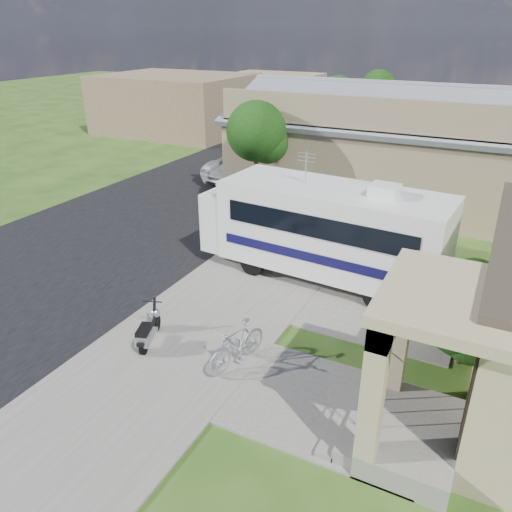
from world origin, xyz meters
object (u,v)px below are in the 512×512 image
at_px(garden_hose, 369,395).
at_px(scooter, 148,331).
at_px(pickup_truck, 254,164).
at_px(shrub, 471,312).
at_px(bicycle, 237,347).
at_px(motorhome, 324,228).
at_px(van, 297,139).

bearing_deg(garden_hose, scooter, -174.12).
bearing_deg(garden_hose, pickup_truck, 125.65).
distance_m(shrub, bicycle, 5.34).
xyz_separation_m(motorhome, shrub, (4.48, -2.64, -0.29)).
relative_size(scooter, bicycle, 0.79).
relative_size(motorhome, scooter, 5.44).
xyz_separation_m(bicycle, garden_hose, (3.04, 0.27, -0.44)).
height_order(motorhome, van, motorhome).
bearing_deg(pickup_truck, van, -78.50).
bearing_deg(motorhome, pickup_truck, 132.62).
bearing_deg(shrub, pickup_truck, 135.02).
bearing_deg(pickup_truck, garden_hose, 135.18).
relative_size(shrub, scooter, 1.89).
bearing_deg(bicycle, motorhome, 103.32).
relative_size(van, garden_hose, 14.66).
relative_size(pickup_truck, garden_hose, 13.38).
bearing_deg(shrub, scooter, -157.85).
bearing_deg(shrub, garden_hose, -124.77).
relative_size(motorhome, bicycle, 4.30).
height_order(shrub, garden_hose, shrub).
bearing_deg(scooter, pickup_truck, 86.97).
distance_m(scooter, pickup_truck, 14.80).
bearing_deg(van, motorhome, -73.40).
bearing_deg(bicycle, van, 123.88).
bearing_deg(motorhome, scooter, -109.92).
distance_m(shrub, pickup_truck, 16.01).
distance_m(scooter, bicycle, 2.34).
bearing_deg(garden_hose, motorhome, 120.56).
bearing_deg(scooter, van, 82.48).
bearing_deg(scooter, bicycle, -13.28).
bearing_deg(pickup_truck, scooter, 116.74).
xyz_separation_m(scooter, pickup_truck, (-4.38, 14.14, 0.36)).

